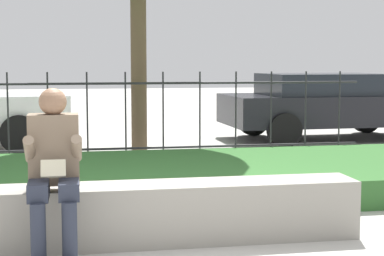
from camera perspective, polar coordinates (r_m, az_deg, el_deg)
name	(u,v)px	position (r m, az deg, el deg)	size (l,w,h in m)	color
ground_plane	(165,242)	(5.41, -2.45, -10.08)	(60.00, 60.00, 0.00)	#B2AFA8
stone_bench	(169,216)	(5.36, -2.07, -7.80)	(3.18, 0.46, 0.49)	gray
person_seated_reader	(54,165)	(4.94, -12.19, -3.25)	(0.42, 0.73, 1.29)	black
grass_berm	(139,180)	(7.33, -4.71, -4.59)	(8.90, 2.64, 0.31)	#33662D
iron_fence	(126,118)	(9.03, -5.92, 0.92)	(6.90, 0.03, 1.35)	#232326
car_parked_right	(327,104)	(12.53, 11.95, 2.12)	(4.04, 2.08, 1.26)	black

